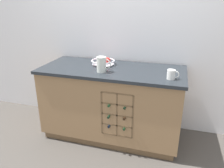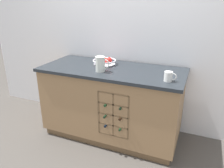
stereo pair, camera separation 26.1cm
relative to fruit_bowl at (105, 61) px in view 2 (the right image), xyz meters
The scene contains 6 objects.
ground_plane 0.95m from the fruit_bowl, 38.54° to the right, with size 14.00×14.00×0.00m, color #4C4742.
back_wall 0.48m from the fruit_bowl, 64.01° to the left, with size 4.40×0.06×2.55m, color white.
kitchen_island 0.52m from the fruit_bowl, 38.91° to the right, with size 1.68×0.77×0.89m.
fruit_bowl is the anchor object (origin of this frame).
white_pitcher 0.29m from the fruit_bowl, 74.29° to the right, with size 0.16×0.11×0.17m.
ceramic_mug 0.88m from the fruit_bowl, 19.85° to the right, with size 0.12×0.08×0.10m.
Camera 2 is at (0.95, -2.25, 1.64)m, focal length 35.00 mm.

